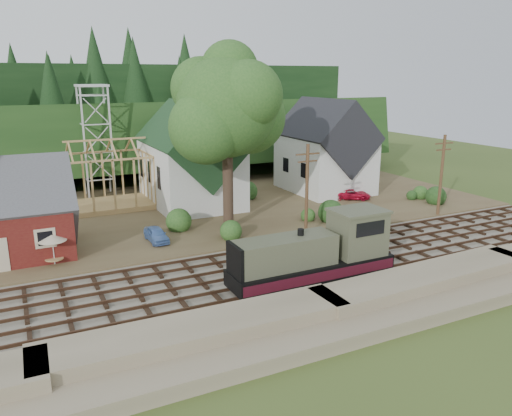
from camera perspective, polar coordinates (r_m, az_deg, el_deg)
name	(u,v)px	position (r m, az deg, el deg)	size (l,w,h in m)	color
ground	(259,274)	(34.85, 0.33, -7.57)	(140.00, 140.00, 0.00)	#384C1E
embankment	(328,328)	(28.23, 8.28, -13.41)	(64.00, 5.00, 1.60)	#7F7259
railroad_bed	(259,273)	(34.82, 0.33, -7.45)	(64.00, 11.00, 0.16)	#726B5B
village_flat	(179,211)	(50.71, -8.80, -0.34)	(64.00, 26.00, 0.30)	brown
hillside	(127,172)	(73.47, -14.51, 3.96)	(70.00, 28.00, 8.00)	#1E3F19
ridge	(107,157)	(88.99, -16.69, 5.65)	(80.00, 20.00, 12.00)	black
church	(191,158)	(51.83, -7.47, 5.73)	(8.40, 15.17, 13.00)	silver
farmhouse	(325,151)	(58.37, 7.88, 6.42)	(8.40, 10.80, 10.60)	silver
timber_frame	(108,179)	(52.46, -16.53, 3.22)	(8.20, 6.20, 6.99)	tan
lattice_tower	(93,107)	(57.52, -18.11, 10.90)	(3.20, 3.20, 12.12)	silver
big_tree	(228,114)	(42.39, -3.18, 10.67)	(10.90, 8.40, 14.70)	#38281E
telegraph_pole_near	(307,190)	(41.19, 5.83, 2.09)	(2.20, 0.28, 8.00)	#4C331E
telegraph_pole_far	(441,174)	(50.64, 20.43, 3.63)	(2.20, 0.28, 8.00)	#4C331E
locomotive	(318,254)	(33.02, 7.10, -5.23)	(11.21, 2.80, 4.51)	black
car_blue	(156,234)	(41.18, -11.32, -2.98)	(1.38, 3.43, 1.17)	#608ACE
car_red	(352,194)	(55.25, 10.91, 1.58)	(1.84, 3.98, 1.11)	red
patio_set	(52,239)	(38.00, -22.27, -3.30)	(1.98, 1.98, 2.21)	silver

